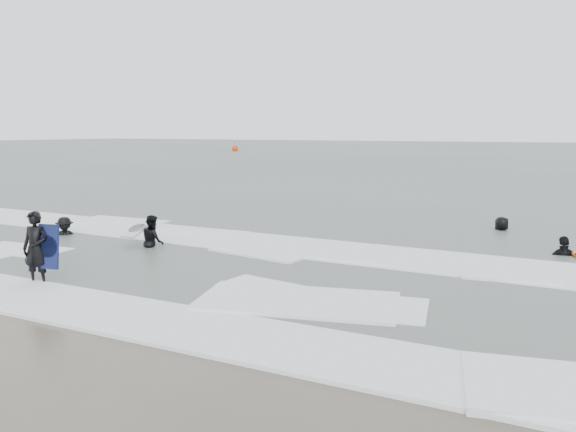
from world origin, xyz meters
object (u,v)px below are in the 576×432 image
at_px(surfer_centre, 38,285).
at_px(surfer_right_near, 564,257).
at_px(surfer_wading, 153,248).
at_px(surfer_right_far, 501,232).
at_px(buoy, 235,149).
at_px(surfer_breaker, 65,237).

distance_m(surfer_centre, surfer_right_near, 13.03).
bearing_deg(surfer_wading, surfer_centre, 132.90).
height_order(surfer_right_near, surfer_right_far, surfer_right_near).
relative_size(surfer_right_far, buoy, 1.00).
bearing_deg(surfer_right_far, surfer_wading, 2.47).
height_order(surfer_wading, buoy, buoy).
height_order(surfer_breaker, surfer_right_near, surfer_right_near).
relative_size(surfer_wading, surfer_right_far, 0.91).
xyz_separation_m(surfer_breaker, surfer_right_near, (14.02, 4.08, 0.00)).
distance_m(surfer_breaker, surfer_right_far, 14.09).
relative_size(surfer_breaker, surfer_right_near, 0.87).
xyz_separation_m(surfer_wading, surfer_right_near, (10.41, 4.15, 0.00)).
distance_m(surfer_breaker, surfer_right_near, 14.61).
height_order(surfer_wading, surfer_right_near, surfer_right_near).
distance_m(surfer_centre, buoy, 78.04).
bearing_deg(surfer_right_near, surfer_right_far, -82.05).
distance_m(surfer_wading, surfer_breaker, 3.62).
xyz_separation_m(surfer_centre, surfer_breaker, (-3.95, 4.18, 0.00)).
height_order(surfer_breaker, buoy, buoy).
bearing_deg(surfer_right_near, buoy, -74.39).
distance_m(surfer_breaker, buoy, 72.47).
bearing_deg(surfer_centre, surfer_right_near, 24.39).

